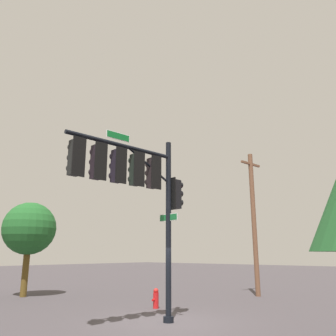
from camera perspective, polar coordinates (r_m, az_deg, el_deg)
name	(u,v)px	position (r m, az deg, el deg)	size (l,w,h in m)	color
ground_plane	(168,323)	(13.04, 0.08, -24.02)	(120.00, 120.00, 0.00)	#433D40
signal_pole_assembly	(135,182)	(12.10, -5.36, -2.28)	(4.94, 1.22, 6.47)	black
utility_pole	(254,219)	(21.01, 13.89, -8.19)	(1.80, 0.33, 8.16)	brown
fire_hydrant	(156,298)	(16.09, -2.01, -20.59)	(0.33, 0.24, 0.83)	red
tree_near	(29,229)	(21.59, -21.80, -9.25)	(2.95, 2.95, 5.17)	brown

